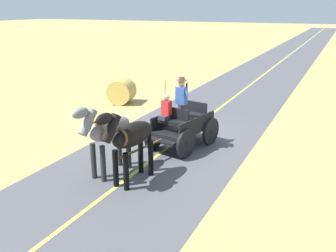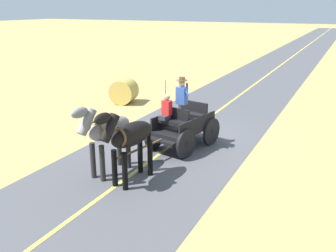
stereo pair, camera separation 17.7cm
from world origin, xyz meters
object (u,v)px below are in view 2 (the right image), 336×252
at_px(horse_near_side, 129,137).
at_px(hay_bale, 124,91).
at_px(horse_off_side, 107,131).
at_px(horse_drawn_carriage, 182,125).

bearing_deg(horse_near_side, hay_bale, -56.20).
distance_m(horse_near_side, horse_off_side, 0.86).
xyz_separation_m(horse_drawn_carriage, horse_off_side, (1.03, 2.88, 0.51)).
distance_m(horse_drawn_carriage, horse_near_side, 3.10).
bearing_deg(horse_off_side, horse_drawn_carriage, -109.59).
distance_m(horse_off_side, hay_bale, 8.36).
xyz_separation_m(horse_drawn_carriage, hay_bale, (5.15, -4.36, -0.22)).
xyz_separation_m(horse_drawn_carriage, horse_near_side, (0.18, 3.05, 0.51)).
bearing_deg(horse_near_side, horse_drawn_carriage, -93.46).
height_order(horse_drawn_carriage, horse_near_side, horse_drawn_carriage).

